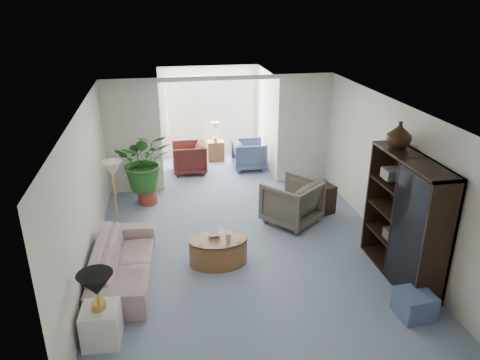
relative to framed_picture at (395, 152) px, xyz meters
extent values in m
plane|color=gray|center=(-2.46, 0.10, -1.70)|extent=(6.00, 6.00, 0.00)
plane|color=gray|center=(-2.46, 4.20, -1.70)|extent=(2.60, 2.60, 0.00)
cube|color=white|center=(-4.36, 3.10, -0.45)|extent=(1.20, 0.12, 2.50)
cube|color=white|center=(-0.56, 3.10, -0.45)|extent=(1.20, 0.12, 2.50)
cube|color=white|center=(-2.46, 3.10, 0.75)|extent=(2.60, 0.12, 0.10)
cube|color=white|center=(-2.46, 5.28, -0.30)|extent=(2.20, 0.02, 1.50)
cube|color=white|center=(-2.46, 5.25, -0.30)|extent=(2.20, 0.02, 1.50)
cube|color=beige|center=(0.00, 0.00, 0.00)|extent=(0.04, 0.50, 0.40)
imported|color=#BEB0A0|center=(-4.46, -0.34, -1.39)|extent=(0.96, 2.17, 0.62)
cube|color=white|center=(-4.66, -1.69, -1.45)|extent=(0.49, 0.49, 0.50)
cone|color=black|center=(-4.66, -1.69, -0.85)|extent=(0.44, 0.44, 0.30)
cone|color=beige|center=(-4.64, 1.24, -0.45)|extent=(0.36, 0.36, 0.28)
cylinder|color=olive|center=(-2.97, -0.13, -1.47)|extent=(1.05, 1.05, 0.45)
imported|color=silver|center=(-3.02, -0.03, -1.22)|extent=(0.24, 0.24, 0.05)
imported|color=beige|center=(-2.82, -0.23, -1.20)|extent=(0.11, 0.11, 0.09)
imported|color=#594F46|center=(-1.40, 1.06, -1.27)|extent=(1.29, 1.30, 0.85)
cube|color=black|center=(-0.70, 1.36, -1.41)|extent=(0.58, 0.52, 0.58)
cube|color=black|center=(-0.23, -0.95, -0.73)|extent=(0.47, 1.74, 1.94)
imported|color=black|center=(-0.23, -0.45, 0.44)|extent=(0.38, 0.38, 0.40)
cube|color=slate|center=(-0.51, -1.92, -1.52)|extent=(0.47, 0.47, 0.36)
cylinder|color=#94372B|center=(-4.13, 2.44, -1.54)|extent=(0.40, 0.40, 0.32)
imported|color=#265D20|center=(-4.13, 2.44, -0.76)|extent=(1.12, 0.97, 1.25)
imported|color=slate|center=(-1.62, 4.09, -1.34)|extent=(0.80, 0.78, 0.72)
imported|color=#54211D|center=(-3.12, 4.09, -1.33)|extent=(0.82, 0.80, 0.74)
cube|color=olive|center=(-2.37, 4.84, -1.44)|extent=(0.43, 0.34, 0.52)
cube|color=#43413E|center=(-0.28, -1.14, -0.61)|extent=(0.30, 0.26, 0.16)
cube|color=#54524F|center=(-0.28, -0.52, -0.16)|extent=(0.30, 0.26, 0.16)
cube|color=#292523|center=(-0.28, -1.43, -1.06)|extent=(0.30, 0.26, 0.16)
cube|color=#3A3835|center=(-0.28, -0.82, -1.06)|extent=(0.30, 0.26, 0.16)
cube|color=#2C2622|center=(-0.28, -1.41, -0.16)|extent=(0.30, 0.26, 0.16)
camera|label=1|loc=(-3.76, -6.55, 2.42)|focal=34.30mm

